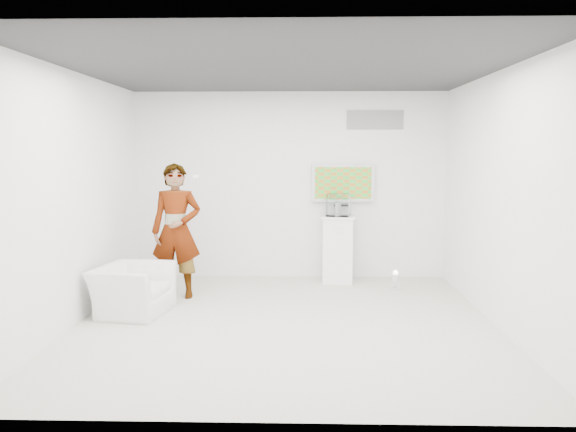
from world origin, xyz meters
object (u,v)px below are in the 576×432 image
object	(u,v)px
person	(176,231)
floor_uplight	(395,281)
armchair	(132,290)
tv	(343,183)
pedestal	(338,249)

from	to	relation	value
person	floor_uplight	distance (m)	3.30
person	armchair	xyz separation A→B (m)	(-0.39, -0.82, -0.64)
tv	person	distance (m)	2.80
tv	armchair	size ratio (longest dim) A/B	1.06
pedestal	floor_uplight	distance (m)	1.04
armchair	floor_uplight	bearing A→B (deg)	-59.84
person	floor_uplight	bearing A→B (deg)	7.29
tv	pedestal	size ratio (longest dim) A/B	0.95
tv	pedestal	bearing A→B (deg)	-106.56
pedestal	armchair	bearing A→B (deg)	-146.32
tv	pedestal	distance (m)	1.07
tv	person	world-z (taller)	person
person	pedestal	size ratio (longest dim) A/B	1.80
person	floor_uplight	world-z (taller)	person
pedestal	floor_uplight	xyz separation A→B (m)	(0.82, -0.51, -0.39)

